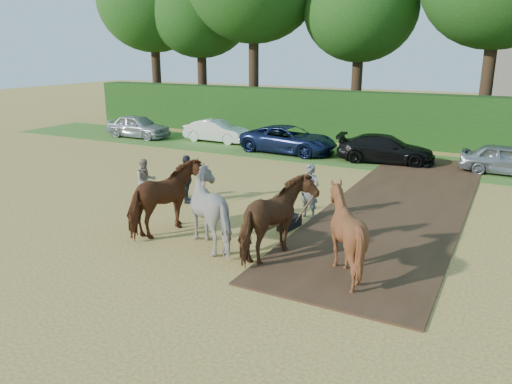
{
  "coord_description": "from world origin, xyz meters",
  "views": [
    {
      "loc": [
        4.86,
        -10.78,
        5.42
      ],
      "look_at": [
        -1.65,
        1.62,
        1.4
      ],
      "focal_mm": 35.0,
      "sensor_mm": 36.0,
      "label": 1
    }
  ],
  "objects_px": {
    "spectator_near": "(146,181)",
    "plough_team": "(249,214)",
    "parked_cars": "(410,150)",
    "spectator_far": "(187,179)"
  },
  "relations": [
    {
      "from": "spectator_near",
      "to": "plough_team",
      "type": "relative_size",
      "value": 0.22
    },
    {
      "from": "plough_team",
      "to": "parked_cars",
      "type": "relative_size",
      "value": 0.2
    },
    {
      "from": "spectator_far",
      "to": "parked_cars",
      "type": "distance_m",
      "value": 11.88
    },
    {
      "from": "spectator_near",
      "to": "parked_cars",
      "type": "relative_size",
      "value": 0.04
    },
    {
      "from": "spectator_near",
      "to": "spectator_far",
      "type": "relative_size",
      "value": 0.91
    },
    {
      "from": "spectator_far",
      "to": "spectator_near",
      "type": "bearing_deg",
      "value": 92.68
    },
    {
      "from": "spectator_near",
      "to": "parked_cars",
      "type": "xyz_separation_m",
      "value": [
        7.23,
        10.98,
        -0.1
      ]
    },
    {
      "from": "plough_team",
      "to": "spectator_near",
      "type": "bearing_deg",
      "value": 157.65
    },
    {
      "from": "plough_team",
      "to": "spectator_far",
      "type": "bearing_deg",
      "value": 144.95
    },
    {
      "from": "spectator_far",
      "to": "plough_team",
      "type": "height_order",
      "value": "plough_team"
    }
  ]
}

